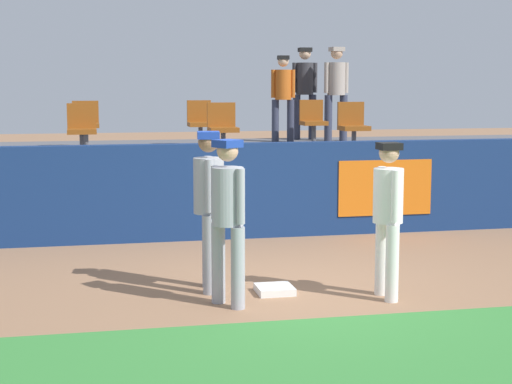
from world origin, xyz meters
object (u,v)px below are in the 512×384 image
seat_back_center (200,120)px  seat_front_center (222,125)px  player_runner_visitor (228,211)px  first_base (275,289)px  player_fielder_home (388,209)px  spectator_casual (283,92)px  spectator_hooded (336,87)px  seat_front_right (353,124)px  player_coach_visitor (209,199)px  seat_back_left (86,121)px  spectator_capped (305,87)px  seat_front_left (82,127)px  seat_back_right (313,119)px

seat_back_center → seat_front_center: size_ratio=1.00×
player_runner_visitor → first_base: bearing=93.0°
player_fielder_home → spectator_casual: size_ratio=0.99×
seat_back_center → spectator_hooded: (2.85, 0.66, 0.61)m
player_runner_visitor → spectator_casual: bearing=131.2°
seat_front_right → seat_back_center: (-2.38, 1.80, -0.00)m
player_coach_visitor → seat_back_left: (-1.30, 6.26, 0.59)m
player_fielder_home → player_coach_visitor: size_ratio=0.95×
first_base → player_runner_visitor: size_ratio=0.23×
seat_front_center → spectator_capped: 3.79m
seat_front_right → spectator_capped: 3.07m
seat_front_center → spectator_capped: size_ratio=0.45×
player_fielder_home → player_runner_visitor: bearing=-92.3°
seat_front_center → spectator_casual: spectator_casual is taller
seat_front_left → seat_front_center: 2.27m
first_base → player_fielder_home: size_ratio=0.24×
player_runner_visitor → player_coach_visitor: bearing=157.1°
seat_front_center → spectator_casual: size_ratio=0.50×
seat_front_right → spectator_casual: 2.57m
first_base → player_runner_visitor: (-0.59, -0.40, 0.97)m
player_coach_visitor → first_base: bearing=75.1°
seat_back_center → spectator_casual: bearing=20.0°
seat_back_right → spectator_capped: spectator_capped is taller
seat_front_right → spectator_capped: bearing=90.6°
spectator_capped → spectator_casual: spectator_capped is taller
seat_back_left → spectator_hooded: (4.94, 0.66, 0.61)m
first_base → seat_back_center: 6.72m
first_base → seat_front_left: seat_front_left is taller
player_runner_visitor → seat_front_left: bearing=165.0°
seat_back_center → spectator_capped: 2.71m
player_runner_visitor → seat_back_center: size_ratio=2.07×
player_fielder_home → seat_back_center: 7.08m
spectator_casual → player_runner_visitor: bearing=81.0°
player_fielder_home → seat_back_left: size_ratio=2.01×
spectator_hooded → seat_back_left: bearing=0.6°
player_runner_visitor → spectator_hooded: 8.47m
player_fielder_home → seat_back_left: (-3.12, 6.97, 0.65)m
seat_front_center → spectator_capped: bearing=53.5°
seat_front_left → spectator_casual: (3.90, 2.44, 0.51)m
first_base → seat_front_center: seat_front_center is taller
seat_back_left → spectator_hooded: size_ratio=0.45×
seat_back_center → spectator_capped: size_ratio=0.45×
seat_back_center → seat_back_left: size_ratio=1.00×
first_base → seat_front_left: (-2.05, 4.73, 1.58)m
seat_back_right → spectator_casual: spectator_casual is taller
player_coach_visitor → seat_front_right: (3.17, 4.46, 0.59)m
first_base → seat_back_center: seat_back_center is taller
seat_front_center → seat_back_left: (-2.21, 1.80, 0.00)m
seat_back_left → spectator_capped: size_ratio=0.45×
player_coach_visitor → seat_back_left: size_ratio=2.12×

